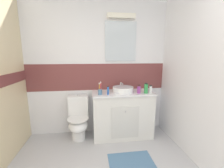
{
  "coord_description": "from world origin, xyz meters",
  "views": [
    {
      "loc": [
        -0.12,
        -0.4,
        1.49
      ],
      "look_at": [
        0.21,
        1.94,
        1.04
      ],
      "focal_mm": 23.6,
      "sensor_mm": 36.0,
      "label": 1
    }
  ],
  "objects_px": {
    "soap_dispenser": "(139,90)",
    "deodorant_spray_can": "(151,89)",
    "toilet": "(78,119)",
    "mouthwash_bottle": "(146,88)",
    "toothbrush_cup": "(100,91)",
    "sink_basin": "(123,89)",
    "toothpaste_tube_upright": "(108,90)"
  },
  "relations": [
    {
      "from": "toothbrush_cup",
      "to": "toothpaste_tube_upright",
      "type": "height_order",
      "value": "toothbrush_cup"
    },
    {
      "from": "toothbrush_cup",
      "to": "toothpaste_tube_upright",
      "type": "distance_m",
      "value": 0.13
    },
    {
      "from": "toilet",
      "to": "sink_basin",
      "type": "bearing_deg",
      "value": -1.21
    },
    {
      "from": "toilet",
      "to": "deodorant_spray_can",
      "type": "distance_m",
      "value": 1.4
    },
    {
      "from": "toilet",
      "to": "toothbrush_cup",
      "type": "bearing_deg",
      "value": -18.62
    },
    {
      "from": "sink_basin",
      "to": "mouthwash_bottle",
      "type": "relative_size",
      "value": 2.27
    },
    {
      "from": "toilet",
      "to": "toothbrush_cup",
      "type": "distance_m",
      "value": 0.68
    },
    {
      "from": "soap_dispenser",
      "to": "deodorant_spray_can",
      "type": "height_order",
      "value": "soap_dispenser"
    },
    {
      "from": "toothpaste_tube_upright",
      "to": "deodorant_spray_can",
      "type": "xyz_separation_m",
      "value": [
        0.76,
        0.0,
        -0.0
      ]
    },
    {
      "from": "toothbrush_cup",
      "to": "mouthwash_bottle",
      "type": "distance_m",
      "value": 0.8
    },
    {
      "from": "sink_basin",
      "to": "toothbrush_cup",
      "type": "bearing_deg",
      "value": -164.64
    },
    {
      "from": "sink_basin",
      "to": "mouthwash_bottle",
      "type": "bearing_deg",
      "value": -19.06
    },
    {
      "from": "toilet",
      "to": "mouthwash_bottle",
      "type": "relative_size",
      "value": 4.28
    },
    {
      "from": "sink_basin",
      "to": "toothpaste_tube_upright",
      "type": "distance_m",
      "value": 0.32
    },
    {
      "from": "soap_dispenser",
      "to": "toothpaste_tube_upright",
      "type": "height_order",
      "value": "soap_dispenser"
    },
    {
      "from": "toothpaste_tube_upright",
      "to": "deodorant_spray_can",
      "type": "height_order",
      "value": "toothpaste_tube_upright"
    },
    {
      "from": "deodorant_spray_can",
      "to": "soap_dispenser",
      "type": "bearing_deg",
      "value": 175.34
    },
    {
      "from": "sink_basin",
      "to": "soap_dispenser",
      "type": "distance_m",
      "value": 0.28
    },
    {
      "from": "sink_basin",
      "to": "toilet",
      "type": "height_order",
      "value": "sink_basin"
    },
    {
      "from": "toilet",
      "to": "mouthwash_bottle",
      "type": "bearing_deg",
      "value": -7.13
    },
    {
      "from": "toilet",
      "to": "deodorant_spray_can",
      "type": "relative_size",
      "value": 5.49
    },
    {
      "from": "sink_basin",
      "to": "soap_dispenser",
      "type": "xyz_separation_m",
      "value": [
        0.26,
        -0.11,
        0.01
      ]
    },
    {
      "from": "sink_basin",
      "to": "toilet",
      "type": "bearing_deg",
      "value": 178.79
    },
    {
      "from": "toilet",
      "to": "toothbrush_cup",
      "type": "xyz_separation_m",
      "value": [
        0.39,
        -0.13,
        0.54
      ]
    },
    {
      "from": "toothbrush_cup",
      "to": "mouthwash_bottle",
      "type": "height_order",
      "value": "toothbrush_cup"
    },
    {
      "from": "sink_basin",
      "to": "toothbrush_cup",
      "type": "height_order",
      "value": "toothbrush_cup"
    },
    {
      "from": "toothbrush_cup",
      "to": "toothpaste_tube_upright",
      "type": "bearing_deg",
      "value": -7.85
    },
    {
      "from": "toothpaste_tube_upright",
      "to": "mouthwash_bottle",
      "type": "bearing_deg",
      "value": 0.11
    },
    {
      "from": "sink_basin",
      "to": "toothbrush_cup",
      "type": "xyz_separation_m",
      "value": [
        -0.42,
        -0.12,
        0.01
      ]
    },
    {
      "from": "deodorant_spray_can",
      "to": "mouthwash_bottle",
      "type": "height_order",
      "value": "mouthwash_bottle"
    },
    {
      "from": "toothbrush_cup",
      "to": "mouthwash_bottle",
      "type": "relative_size",
      "value": 1.24
    },
    {
      "from": "sink_basin",
      "to": "toothpaste_tube_upright",
      "type": "height_order",
      "value": "same"
    }
  ]
}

